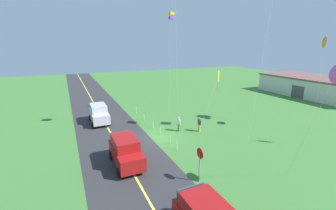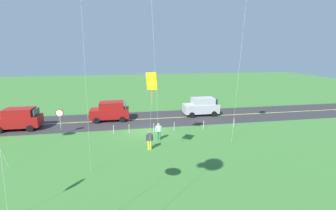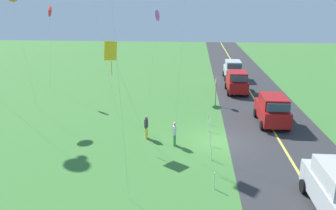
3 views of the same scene
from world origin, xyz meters
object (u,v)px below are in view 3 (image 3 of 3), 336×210
(car_suv_foreground, at_px, (272,109))
(kite_red_low, at_px, (111,52))
(kite_pink_drift, at_px, (49,11))
(stop_sign, at_px, (216,86))
(kite_yellow_high, at_px, (158,16))
(car_parked_east_near, at_px, (237,82))
(car_parked_east_far, at_px, (233,69))
(person_adult_near, at_px, (146,126))
(person_adult_companion, at_px, (175,133))

(car_suv_foreground, bearing_deg, kite_red_low, 107.96)
(kite_red_low, distance_m, kite_pink_drift, 13.58)
(stop_sign, relative_size, kite_yellow_high, 0.31)
(car_parked_east_near, distance_m, kite_red_low, 16.75)
(kite_yellow_high, relative_size, kite_pink_drift, 0.95)
(stop_sign, bearing_deg, kite_pink_drift, 81.94)
(car_parked_east_far, relative_size, kite_yellow_high, 0.53)
(car_suv_foreground, xyz_separation_m, car_parked_east_near, (9.17, 1.62, 0.00))
(kite_pink_drift, bearing_deg, car_parked_east_near, -82.24)
(kite_pink_drift, bearing_deg, stop_sign, -98.06)
(person_adult_near, height_order, person_adult_companion, same)
(kite_red_low, relative_size, kite_pink_drift, 0.75)
(stop_sign, distance_m, person_adult_near, 9.63)
(car_suv_foreground, xyz_separation_m, kite_red_low, (-3.67, 11.31, 4.70))
(car_parked_east_near, xyz_separation_m, kite_pink_drift, (-2.48, 18.17, 7.02))
(kite_red_low, xyz_separation_m, kite_yellow_high, (12.52, -1.61, 1.87))
(person_adult_companion, height_order, kite_red_low, kite_red_low)
(stop_sign, distance_m, kite_pink_drift, 17.14)
(kite_yellow_high, bearing_deg, car_parked_east_far, -50.23)
(stop_sign, xyz_separation_m, kite_red_low, (-8.13, 7.28, 4.06))
(car_suv_foreground, relative_size, stop_sign, 1.72)
(car_parked_east_near, height_order, stop_sign, stop_sign)
(car_parked_east_far, height_order, person_adult_near, car_parked_east_far)
(car_suv_foreground, relative_size, person_adult_companion, 2.75)
(car_parked_east_far, xyz_separation_m, kite_yellow_high, (-6.94, 8.33, 6.58))
(car_parked_east_near, distance_m, car_parked_east_far, 6.63)
(car_parked_east_near, bearing_deg, stop_sign, 152.89)
(car_suv_foreground, distance_m, kite_red_low, 12.79)
(stop_sign, relative_size, person_adult_companion, 1.60)
(car_parked_east_far, distance_m, person_adult_near, 20.94)
(person_adult_near, xyz_separation_m, kite_red_low, (-0.01, 2.18, 4.99))
(kite_yellow_high, height_order, kite_pink_drift, kite_pink_drift)
(kite_red_low, bearing_deg, kite_pink_drift, 39.30)
(car_parked_east_far, relative_size, person_adult_near, 2.75)
(car_parked_east_near, height_order, kite_pink_drift, kite_pink_drift)
(car_suv_foreground, height_order, kite_pink_drift, kite_pink_drift)
(car_suv_foreground, bearing_deg, kite_yellow_high, 47.62)
(stop_sign, distance_m, kite_yellow_high, 9.30)
(car_suv_foreground, height_order, person_adult_companion, car_suv_foreground)
(car_suv_foreground, relative_size, kite_red_low, 0.67)
(person_adult_near, relative_size, kite_red_low, 0.24)
(person_adult_companion, distance_m, kite_pink_drift, 18.52)
(kite_red_low, bearing_deg, car_parked_east_near, -37.05)
(car_parked_east_near, relative_size, car_parked_east_far, 1.00)
(car_suv_foreground, height_order, kite_red_low, kite_red_low)
(car_parked_east_near, xyz_separation_m, person_adult_near, (-12.82, 7.51, -0.29))
(stop_sign, distance_m, person_adult_companion, 9.70)
(kite_red_low, distance_m, kite_yellow_high, 12.76)
(person_adult_near, height_order, kite_pink_drift, kite_pink_drift)
(car_parked_east_near, height_order, person_adult_companion, car_parked_east_near)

